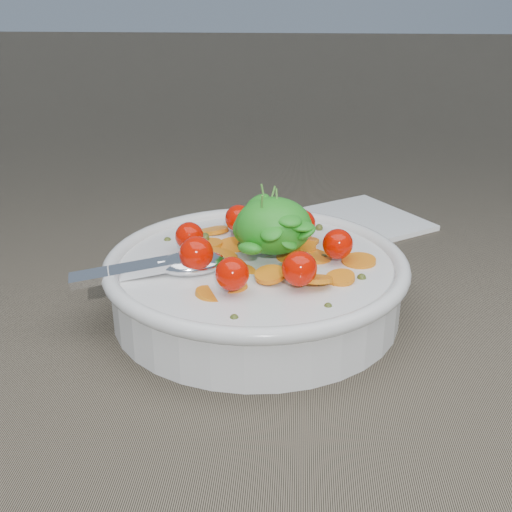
{
  "coord_description": "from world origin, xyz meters",
  "views": [
    {
      "loc": [
        0.01,
        -0.43,
        0.25
      ],
      "look_at": [
        -0.02,
        0.03,
        0.05
      ],
      "focal_mm": 45.0,
      "sensor_mm": 36.0,
      "label": 1
    }
  ],
  "objects": [
    {
      "name": "ground",
      "position": [
        0.0,
        0.0,
        0.0
      ],
      "size": [
        6.0,
        6.0,
        0.0
      ],
      "primitive_type": "plane",
      "color": "#675C49",
      "rests_on": "ground"
    },
    {
      "name": "bowl",
      "position": [
        -0.02,
        0.03,
        0.03
      ],
      "size": [
        0.26,
        0.24,
        0.1
      ],
      "color": "silver",
      "rests_on": "ground"
    },
    {
      "name": "napkin",
      "position": [
        0.07,
        0.24,
        0.0
      ],
      "size": [
        0.19,
        0.19,
        0.01
      ],
      "primitive_type": "cube",
      "rotation": [
        0.0,
        0.0,
        0.6
      ],
      "color": "white",
      "rests_on": "ground"
    }
  ]
}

